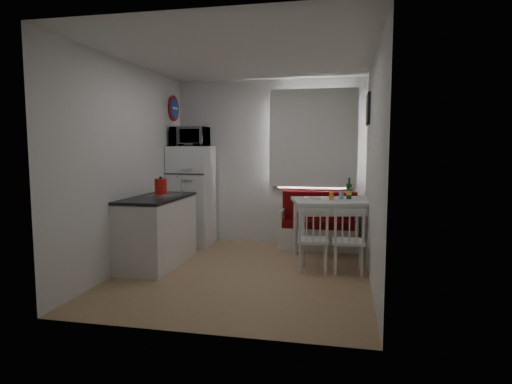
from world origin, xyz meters
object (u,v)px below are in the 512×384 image
chair_left (313,233)px  wine_bottle (349,188)px  microwave (190,137)px  kettle (161,187)px  chair_right (349,234)px  bench (318,230)px  fridge (192,196)px  dining_table (335,206)px  kitchen_counter (158,230)px

chair_left → wine_bottle: wine_bottle is taller
microwave → kettle: size_ratio=2.15×
chair_right → kettle: (-2.40, -0.01, 0.52)m
chair_right → microwave: bearing=151.9°
kettle → bench: bearing=34.2°
chair_left → fridge: size_ratio=0.28×
dining_table → kettle: kettle is taller
dining_table → chair_right: dining_table is taller
fridge → wine_bottle: bearing=-10.7°
microwave → fridge: bearing=90.0°
microwave → kettle: bearing=-88.5°
bench → dining_table: bench is taller
fridge → wine_bottle: fridge is taller
fridge → wine_bottle: size_ratio=5.32×
microwave → bench: bearing=4.5°
kitchen_counter → bench: (2.01, 1.35, -0.17)m
dining_table → microwave: bearing=153.5°
dining_table → wine_bottle: 0.32m
dining_table → chair_right: size_ratio=2.91×
dining_table → kettle: bearing=-177.0°
kitchen_counter → bench: kitchen_counter is taller
bench → kitchen_counter: bearing=-146.1°
chair_left → wine_bottle: size_ratio=1.49×
microwave → wine_bottle: size_ratio=1.87×
kettle → wine_bottle: bearing=17.7°
kettle → wine_bottle: size_ratio=0.87×
kitchen_counter → microwave: 1.73m
kitchen_counter → chair_right: bearing=0.7°
bench → wine_bottle: wine_bottle is taller
dining_table → fridge: 2.32m
kitchen_counter → chair_right: size_ratio=3.03×
chair_left → microwave: (-2.00, 1.16, 1.20)m
fridge → chair_right: bearing=-26.5°
kitchen_counter → chair_right: (2.45, 0.03, 0.05)m
dining_table → fridge: fridge is taller
dining_table → chair_left: 0.74m
chair_left → chair_right: (0.43, -0.00, 0.00)m
bench → chair_left: bench is taller
kitchen_counter → fridge: bearing=89.1°
chair_left → chair_right: 0.43m
kitchen_counter → dining_table: bearing=16.8°
chair_left → chair_right: size_ratio=1.00×
chair_left → microwave: bearing=144.8°
bench → microwave: microwave is taller
chair_right → fridge: size_ratio=0.28×
wine_bottle → chair_right: bearing=-90.0°
bench → chair_right: (0.44, -1.32, 0.22)m
chair_left → fridge: bearing=143.8°
microwave → chair_right: bearing=-25.6°
dining_table → wine_bottle: size_ratio=4.35×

